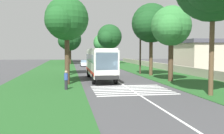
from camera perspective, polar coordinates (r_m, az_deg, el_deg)
ground at (r=25.18m, az=3.09°, el=-4.33°), size 160.00×160.00×0.00m
grass_verge_left at (r=39.58m, az=-13.48°, el=-1.49°), size 120.00×8.00×0.04m
grass_verge_right at (r=41.78m, az=9.57°, el=-1.17°), size 120.00×8.00×0.04m
centre_line at (r=39.86m, az=-1.64°, el=-1.37°), size 110.00×0.16×0.01m
coach_bus at (r=30.54m, az=-2.65°, el=1.12°), size 11.16×2.62×3.73m
zebra_crossing at (r=23.01m, az=4.32°, el=-5.08°), size 5.85×6.80×0.01m
trailing_car_0 at (r=51.59m, az=-1.24°, el=0.51°), size 4.30×1.78×1.43m
trailing_car_1 at (r=57.94m, az=-6.11°, el=0.83°), size 4.30×1.78×1.43m
trailing_car_2 at (r=63.36m, az=-2.90°, el=1.09°), size 4.30×1.78×1.43m
trailing_car_3 at (r=71.34m, az=-3.48°, el=1.37°), size 4.30×1.78×1.43m
trailing_minibus_0 at (r=82.13m, az=-4.65°, el=2.28°), size 6.00×2.14×2.53m
roadside_tree_left_0 at (r=26.97m, az=-10.25°, el=10.15°), size 5.54×4.45×8.93m
roadside_tree_left_1 at (r=67.68m, az=-9.52°, el=5.96°), size 7.22×5.96×9.39m
roadside_tree_left_2 at (r=36.92m, az=-10.14°, el=9.88°), size 5.62×4.90×10.09m
roadside_tree_left_3 at (r=76.74m, az=-9.44°, el=7.37°), size 8.16×6.52×11.98m
roadside_tree_left_4 at (r=85.51m, az=-9.69°, el=5.52°), size 6.34×4.99×8.97m
roadside_tree_right_0 at (r=87.69m, az=-2.24°, el=5.30°), size 7.43×6.19×9.26m
roadside_tree_right_1 at (r=29.75m, az=12.80°, el=8.64°), size 5.26×4.50×8.49m
roadside_tree_right_3 at (r=67.74m, az=-0.70°, el=6.59°), size 7.83×6.43×10.34m
roadside_tree_right_4 at (r=36.23m, az=8.47°, el=9.39°), size 6.47×5.45×9.98m
utility_pole at (r=38.22m, az=6.30°, el=5.10°), size 0.24×1.40×8.58m
roadside_wall at (r=47.59m, az=11.48°, el=0.09°), size 70.00×0.40×1.11m
roadside_building at (r=49.18m, az=19.69°, el=2.57°), size 10.34×9.27×5.43m
pedestrian at (r=23.14m, az=-10.16°, el=-2.83°), size 0.34×0.34×1.69m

